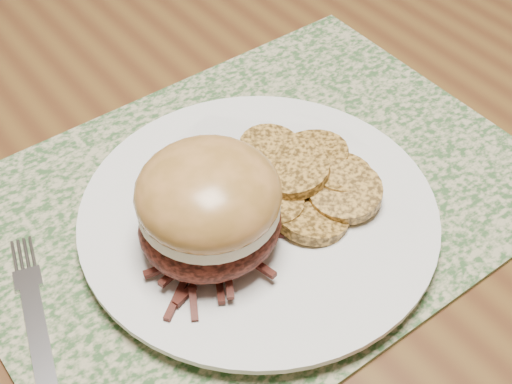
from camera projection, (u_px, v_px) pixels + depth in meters
dining_table at (315, 174)px, 0.71m from camera, size 1.50×0.90×0.75m
placemat at (256, 198)px, 0.58m from camera, size 0.45×0.33×0.00m
dinner_plate at (259, 216)px, 0.55m from camera, size 0.26×0.26×0.02m
pork_sandwich at (209, 206)px, 0.49m from camera, size 0.13×0.13×0.08m
roasted_potatoes at (299, 180)px, 0.56m from camera, size 0.13×0.15×0.03m
fork at (36, 325)px, 0.49m from camera, size 0.06×0.16×0.00m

